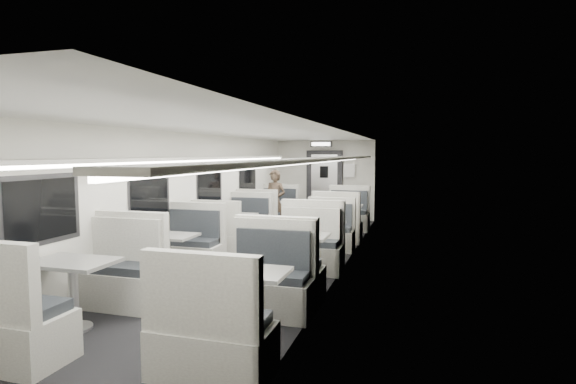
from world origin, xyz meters
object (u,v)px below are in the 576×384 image
Objects in this scene: booth_right_d at (246,304)px; vestibule_door at (324,185)px; booth_left_a at (269,215)px; booth_left_b at (235,230)px; booth_left_c at (167,258)px; booth_right_c at (297,259)px; booth_right_b at (322,239)px; exit_sign at (321,144)px; booth_left_d at (74,294)px; passenger at (275,202)px; booth_right_a at (343,220)px.

vestibule_door is at bearing 96.36° from booth_right_d.
booth_left_a reaches higher than booth_left_b.
booth_left_c reaches higher than booth_left_a.
booth_right_c is (2.00, -4.59, 0.02)m from booth_left_a.
booth_left_b is 0.94× the size of booth_right_d.
booth_right_b is 5.01m from exit_sign.
booth_left_b is 4.70m from booth_left_d.
booth_left_c is 0.96× the size of booth_right_c.
booth_left_b is at bearing -102.43° from vestibule_door.
booth_left_d is 1.02× the size of booth_right_c.
booth_right_d reaches higher than booth_right_b.
exit_sign is (-1.00, 4.52, 1.92)m from booth_right_b.
exit_sign is at bearing 98.93° from booth_right_c.
passenger is (-1.70, 2.30, 0.44)m from booth_right_b.
vestibule_door is (-1.00, 6.85, 0.64)m from booth_right_c.
booth_right_d is 9.05m from vestibule_door.
booth_left_d is 1.04× the size of booth_right_d.
booth_left_a is 2.28m from booth_left_b.
booth_right_b is (2.00, 4.23, -0.05)m from booth_left_d.
booth_left_a is 0.97× the size of booth_right_d.
vestibule_door is (0.70, 2.71, 0.24)m from passenger.
booth_left_d reaches higher than booth_right_b.
booth_left_d is at bearing -96.52° from exit_sign.
vestibule_door reaches higher than booth_right_a.
booth_right_b is 0.90× the size of booth_right_c.
booth_right_d is (0.00, -2.12, -0.01)m from booth_right_c.
booth_left_c is at bearing -90.00° from booth_left_a.
booth_left_a is 6.98m from booth_left_d.
booth_left_d reaches higher than booth_right_a.
passenger reaches higher than booth_left_d.
booth_left_a is 5.00m from booth_left_c.
booth_right_a reaches higher than booth_left_c.
booth_right_a is 0.99× the size of booth_right_d.
booth_left_b is 4.87m from booth_right_d.
booth_right_d is 6.51m from passenger.
exit_sign is at bearing 60.52° from booth_left_a.
booth_right_b is at bearing -39.83° from passenger.
booth_right_c is at bearing 90.00° from booth_right_d.
vestibule_door is 3.39× the size of exit_sign.
booth_right_c is at bearing 50.06° from booth_left_d.
vestibule_door is at bearing 83.82° from booth_left_d.
booth_right_a is at bearing -64.01° from exit_sign.
booth_left_d is at bearing -129.94° from booth_right_c.
booth_right_c is at bearing -81.69° from vestibule_door.
booth_right_c reaches higher than booth_left_c.
booth_right_b is at bearing -78.70° from vestibule_door.
passenger is at bearing 105.20° from booth_right_d.
booth_right_a is 1.04× the size of vestibule_door.
booth_left_b is at bearing -135.02° from booth_right_a.
exit_sign reaches higher than vestibule_door.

